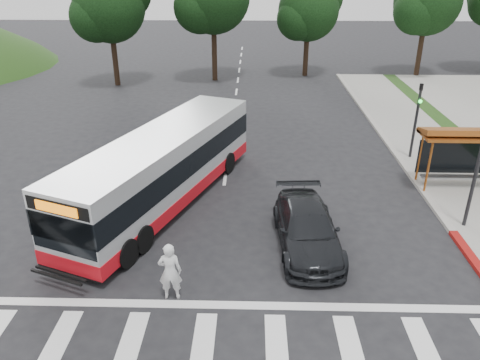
{
  "coord_description": "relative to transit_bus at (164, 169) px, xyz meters",
  "views": [
    {
      "loc": [
        1.26,
        -14.5,
        9.52
      ],
      "look_at": [
        0.81,
        2.24,
        1.6
      ],
      "focal_mm": 35.0,
      "sensor_mm": 36.0,
      "label": 1
    }
  ],
  "objects": [
    {
      "name": "ground",
      "position": [
        2.43,
        -3.32,
        -1.55
      ],
      "size": [
        140.0,
        140.0,
        0.0
      ],
      "primitive_type": "plane",
      "color": "black",
      "rests_on": "ground"
    },
    {
      "name": "sidewalk_east",
      "position": [
        13.43,
        4.68,
        -1.49
      ],
      "size": [
        4.0,
        40.0,
        0.12
      ],
      "primitive_type": "cube",
      "color": "gray",
      "rests_on": "ground"
    },
    {
      "name": "curb_east",
      "position": [
        11.43,
        4.68,
        -1.48
      ],
      "size": [
        0.3,
        40.0,
        0.15
      ],
      "primitive_type": "cube",
      "color": "#9E9991",
      "rests_on": "ground"
    },
    {
      "name": "crosswalk_ladder",
      "position": [
        2.43,
        -8.32,
        -1.54
      ],
      "size": [
        18.0,
        2.6,
        0.01
      ],
      "primitive_type": "cube",
      "color": "silver",
      "rests_on": "ground"
    },
    {
      "name": "bus_shelter",
      "position": [
        13.23,
        1.79,
        0.8
      ],
      "size": [
        4.2,
        1.6,
        2.86
      ],
      "color": "#9A4D19",
      "rests_on": "sidewalk_east"
    },
    {
      "name": "traffic_signal_ne_short",
      "position": [
        12.03,
        5.17,
        0.93
      ],
      "size": [
        0.18,
        0.37,
        4.0
      ],
      "color": "black",
      "rests_on": "ground"
    },
    {
      "name": "tree_ne_a",
      "position": [
        18.51,
        24.75,
        4.84
      ],
      "size": [
        6.16,
        5.74,
        9.3
      ],
      "color": "black",
      "rests_on": "parking_lot"
    },
    {
      "name": "tree_north_b",
      "position": [
        8.5,
        24.74,
        4.11
      ],
      "size": [
        5.72,
        5.33,
        8.43
      ],
      "color": "black",
      "rests_on": "ground"
    },
    {
      "name": "tree_north_c",
      "position": [
        -7.49,
        20.75,
        4.74
      ],
      "size": [
        6.16,
        5.74,
        9.3
      ],
      "color": "black",
      "rests_on": "ground"
    },
    {
      "name": "transit_bus",
      "position": [
        0.0,
        0.0,
        0.0
      ],
      "size": [
        6.77,
        12.13,
        3.1
      ],
      "primitive_type": null,
      "rotation": [
        0.0,
        0.0,
        -0.37
      ],
      "color": "silver",
      "rests_on": "ground"
    },
    {
      "name": "pedestrian",
      "position": [
        1.26,
        -6.29,
        -0.58
      ],
      "size": [
        0.74,
        0.51,
        1.95
      ],
      "primitive_type": "imported",
      "rotation": [
        0.0,
        0.0,
        3.2
      ],
      "color": "silver",
      "rests_on": "ground"
    },
    {
      "name": "dark_sedan",
      "position": [
        5.72,
        -3.31,
        -0.8
      ],
      "size": [
        2.41,
        5.3,
        1.51
      ],
      "primitive_type": "imported",
      "rotation": [
        0.0,
        0.0,
        0.06
      ],
      "color": "black",
      "rests_on": "ground"
    }
  ]
}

